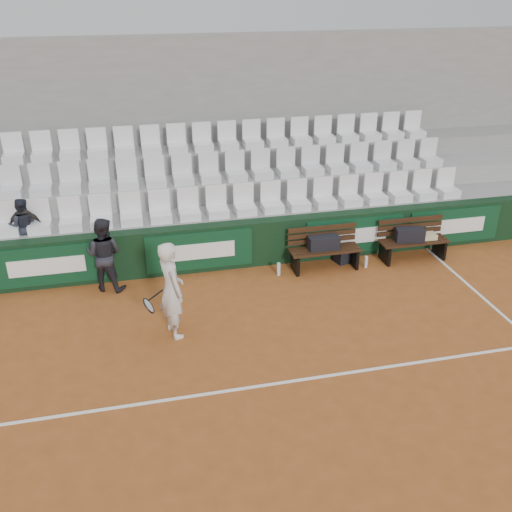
{
  "coord_description": "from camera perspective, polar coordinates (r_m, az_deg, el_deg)",
  "views": [
    {
      "loc": [
        -1.42,
        -6.7,
        5.67
      ],
      "look_at": [
        0.67,
        2.4,
        1.0
      ],
      "focal_mm": 40.0,
      "sensor_mm": 36.0,
      "label": 1
    }
  ],
  "objects": [
    {
      "name": "ground",
      "position": [
        8.89,
        -0.74,
        -13.05
      ],
      "size": [
        80.0,
        80.0,
        0.0
      ],
      "primitive_type": "plane",
      "color": "#9B5123",
      "rests_on": "ground"
    },
    {
      "name": "court_baseline",
      "position": [
        8.89,
        -0.74,
        -13.03
      ],
      "size": [
        18.0,
        0.06,
        0.01
      ],
      "primitive_type": "cube",
      "color": "white",
      "rests_on": "ground"
    },
    {
      "name": "back_barrier",
      "position": [
        11.97,
        -4.49,
        0.9
      ],
      "size": [
        18.0,
        0.34,
        1.0
      ],
      "color": "black",
      "rests_on": "ground"
    },
    {
      "name": "grandstand_tier_front",
      "position": [
        12.53,
        -5.25,
        2.09
      ],
      "size": [
        18.0,
        0.95,
        1.0
      ],
      "primitive_type": "cube",
      "color": "gray",
      "rests_on": "ground"
    },
    {
      "name": "grandstand_tier_mid",
      "position": [
        13.31,
        -5.88,
        4.62
      ],
      "size": [
        18.0,
        0.95,
        1.45
      ],
      "primitive_type": "cube",
      "color": "#999997",
      "rests_on": "ground"
    },
    {
      "name": "grandstand_tier_back",
      "position": [
        14.11,
        -6.44,
        6.87
      ],
      "size": [
        18.0,
        0.95,
        1.9
      ],
      "primitive_type": "cube",
      "color": "gray",
      "rests_on": "ground"
    },
    {
      "name": "grandstand_rear_wall",
      "position": [
        14.35,
        -7.01,
        12.39
      ],
      "size": [
        18.0,
        0.3,
        4.4
      ],
      "primitive_type": "cube",
      "color": "gray",
      "rests_on": "ground"
    },
    {
      "name": "seat_row_front",
      "position": [
        12.05,
        -5.29,
        5.28
      ],
      "size": [
        11.9,
        0.44,
        0.63
      ],
      "primitive_type": "cube",
      "color": "white",
      "rests_on": "grandstand_tier_front"
    },
    {
      "name": "seat_row_mid",
      "position": [
        12.79,
        -5.99,
        8.66
      ],
      "size": [
        11.9,
        0.44,
        0.63
      ],
      "primitive_type": "cube",
      "color": "silver",
      "rests_on": "grandstand_tier_mid"
    },
    {
      "name": "seat_row_back",
      "position": [
        13.57,
        -6.62,
        11.66
      ],
      "size": [
        11.9,
        0.44,
        0.63
      ],
      "primitive_type": "cube",
      "color": "silver",
      "rests_on": "grandstand_tier_back"
    },
    {
      "name": "bench_left",
      "position": [
        12.14,
        6.87,
        -0.27
      ],
      "size": [
        1.5,
        0.56,
        0.45
      ],
      "primitive_type": "cube",
      "color": "#371F10",
      "rests_on": "ground"
    },
    {
      "name": "bench_right",
      "position": [
        12.92,
        15.39,
        0.63
      ],
      "size": [
        1.5,
        0.56,
        0.45
      ],
      "primitive_type": "cube",
      "color": "#341D0F",
      "rests_on": "ground"
    },
    {
      "name": "sports_bag_left",
      "position": [
        12.01,
        6.78,
        1.34
      ],
      "size": [
        0.65,
        0.28,
        0.28
      ],
      "primitive_type": "cube",
      "rotation": [
        0.0,
        0.0,
        -0.0
      ],
      "color": "black",
      "rests_on": "bench_left"
    },
    {
      "name": "sports_bag_right",
      "position": [
        12.72,
        15.12,
        2.07
      ],
      "size": [
        0.65,
        0.39,
        0.28
      ],
      "primitive_type": "cube",
      "rotation": [
        0.0,
        0.0,
        -0.19
      ],
      "color": "black",
      "rests_on": "bench_right"
    },
    {
      "name": "towel",
      "position": [
        12.97,
        16.71,
        1.93
      ],
      "size": [
        0.4,
        0.29,
        0.11
      ],
      "primitive_type": "cube",
      "rotation": [
        0.0,
        0.0,
        -0.04
      ],
      "color": "#C9BF82",
      "rests_on": "bench_right"
    },
    {
      "name": "sports_bag_ground",
      "position": [
        12.54,
        8.95,
        0.06
      ],
      "size": [
        0.52,
        0.39,
        0.28
      ],
      "primitive_type": "cube",
      "rotation": [
        0.0,
        0.0,
        0.27
      ],
      "color": "black",
      "rests_on": "ground"
    },
    {
      "name": "water_bottle_near",
      "position": [
        11.84,
        2.28,
        -1.31
      ],
      "size": [
        0.08,
        0.08,
        0.27
      ],
      "primitive_type": "cylinder",
      "color": "silver",
      "rests_on": "ground"
    },
    {
      "name": "water_bottle_far",
      "position": [
        12.36,
        10.95,
        -0.57
      ],
      "size": [
        0.07,
        0.07,
        0.26
      ],
      "primitive_type": "cylinder",
      "color": "silver",
      "rests_on": "ground"
    },
    {
      "name": "tennis_player",
      "position": [
        9.7,
        -8.46,
        -3.37
      ],
      "size": [
        0.79,
        0.74,
        1.75
      ],
      "color": "silver",
      "rests_on": "ground"
    },
    {
      "name": "ball_kid",
      "position": [
        11.43,
        -14.95,
        0.15
      ],
      "size": [
        0.89,
        0.8,
        1.51
      ],
      "primitive_type": "imported",
      "rotation": [
        0.0,
        0.0,
        2.76
      ],
      "color": "#212129",
      "rests_on": "ground"
    },
    {
      "name": "spectator_b",
      "position": [
        12.12,
        -22.38,
        4.73
      ],
      "size": [
        0.67,
        0.28,
        1.13
      ],
      "primitive_type": "imported",
      "rotation": [
        0.0,
        0.0,
        3.13
      ],
      "color": "#2E2925",
      "rests_on": "grandstand_tier_front"
    },
    {
      "name": "spectator_c",
      "position": [
        12.12,
        -22.6,
        4.75
      ],
      "size": [
        0.56,
        0.44,
        1.15
      ],
      "primitive_type": "imported",
      "rotation": [
        0.0,
        0.0,
        3.14
      ],
      "color": "#1E212D",
      "rests_on": "grandstand_tier_front"
    }
  ]
}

